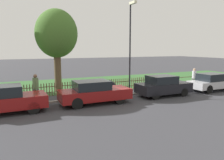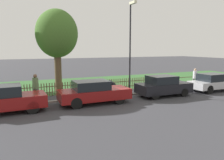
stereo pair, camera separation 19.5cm
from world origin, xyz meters
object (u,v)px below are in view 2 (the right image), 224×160
Objects in this scene: parked_car_white_van at (213,82)px; covered_motorcycle at (105,86)px; parked_car_black_saloon at (5,99)px; parked_car_navy_estate at (94,92)px; parked_car_red_compact at (163,86)px; pedestrian_by_lamp at (195,77)px; street_lamp at (131,39)px; tree_behind_motorcycle at (57,34)px; pedestrian_near_fence at (36,86)px.

covered_motorcycle is at bearing 161.68° from parked_car_white_van.
parked_car_black_saloon reaches higher than parked_car_navy_estate.
parked_car_red_compact is at bearing 0.18° from parked_car_navy_estate.
covered_motorcycle is (-3.47, 2.46, -0.12)m from parked_car_red_compact.
street_lamp is at bearing -106.55° from pedestrian_by_lamp.
parked_car_white_van is at bearing -22.91° from tree_behind_motorcycle.
tree_behind_motorcycle reaches higher than covered_motorcycle.
parked_car_black_saloon is 0.64× the size of tree_behind_motorcycle.
parked_car_black_saloon is 0.93× the size of parked_car_navy_estate.
covered_motorcycle is at bearing 144.93° from parked_car_red_compact.
pedestrian_by_lamp is at bearing 95.28° from parked_car_white_van.
street_lamp is (4.71, -3.24, -0.37)m from tree_behind_motorcycle.
parked_car_navy_estate is at bearing -176.21° from pedestrian_near_fence.
tree_behind_motorcycle is at bearing 51.06° from parked_car_black_saloon.
parked_car_navy_estate is 2.43× the size of pedestrian_near_fence.
pedestrian_near_fence is at bearing 170.50° from parked_car_white_van.
pedestrian_near_fence reaches higher than parked_car_red_compact.
parked_car_white_van is at bearing -154.32° from pedestrian_near_fence.
parked_car_navy_estate is at bearing -98.13° from pedestrian_by_lamp.
parked_car_white_van is (15.05, -0.01, -0.04)m from parked_car_black_saloon.
parked_car_red_compact is 4.25m from covered_motorcycle.
pedestrian_near_fence is (-1.95, -2.94, -3.45)m from tree_behind_motorcycle.
parked_car_red_compact is 0.95× the size of parked_car_white_van.
parked_car_black_saloon is 7.19m from covered_motorcycle.
street_lamp reaches higher than parked_car_navy_estate.
pedestrian_by_lamp is (8.10, -0.74, 0.33)m from covered_motorcycle.
covered_motorcycle is (1.80, 2.50, -0.12)m from parked_car_navy_estate.
parked_car_white_van is 13.48m from pedestrian_near_fence.
pedestrian_near_fence is (-13.35, 1.87, 0.30)m from parked_car_white_van.
pedestrian_near_fence is at bearing -123.51° from tree_behind_motorcycle.
pedestrian_by_lamp is (13.14, -0.11, -0.07)m from pedestrian_near_fence.
tree_behind_motorcycle is at bearing 145.49° from street_lamp.
parked_car_black_saloon is 4.94m from parked_car_navy_estate.
parked_car_navy_estate is at bearing -179.29° from parked_car_red_compact.
tree_behind_motorcycle is 3.82× the size of pedestrian_by_lamp.
parked_car_red_compact is at bearing -36.03° from tree_behind_motorcycle.
pedestrian_near_fence is at bearing 149.90° from parked_car_navy_estate.
parked_car_navy_estate is 0.69× the size of tree_behind_motorcycle.
tree_behind_motorcycle reaches higher than parked_car_red_compact.
parked_car_black_saloon is at bearing 178.46° from parked_car_white_van.
parked_car_navy_estate is at bearing -155.33° from street_lamp.
parked_car_white_van is 2.49× the size of pedestrian_by_lamp.
parked_car_navy_estate is 0.66× the size of street_lamp.
parked_car_white_van is (4.85, -0.05, -0.02)m from parked_car_red_compact.
parked_car_navy_estate is 5.27m from parked_car_red_compact.
parked_car_navy_estate is 2.30× the size of covered_motorcycle.
tree_behind_motorcycle is (3.65, 4.81, 3.71)m from parked_car_black_saloon.
parked_car_black_saloon is at bearing -127.22° from tree_behind_motorcycle.
parked_car_white_van is at bearing -13.30° from street_lamp.
parked_car_red_compact is 4.85m from parked_car_white_van.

